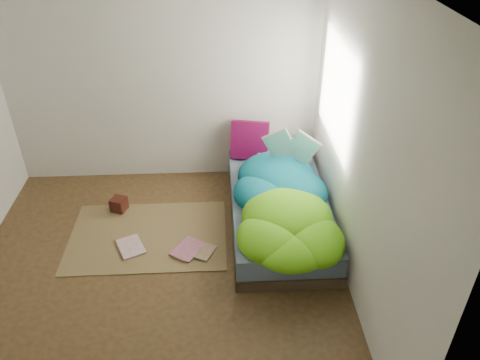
# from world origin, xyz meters

# --- Properties ---
(ground) EXTENTS (3.50, 3.50, 0.00)m
(ground) POSITION_xyz_m (0.00, 0.00, 0.00)
(ground) COLOR #462C1A
(ground) RESTS_ON ground
(room_walls) EXTENTS (3.54, 3.54, 2.62)m
(room_walls) POSITION_xyz_m (0.01, 0.01, 1.63)
(room_walls) COLOR silver
(room_walls) RESTS_ON ground
(bed) EXTENTS (1.00, 2.00, 0.34)m
(bed) POSITION_xyz_m (1.22, 0.72, 0.17)
(bed) COLOR #33281B
(bed) RESTS_ON ground
(duvet) EXTENTS (0.96, 1.84, 0.34)m
(duvet) POSITION_xyz_m (1.22, 0.50, 0.51)
(duvet) COLOR #086480
(duvet) RESTS_ON bed
(rug) EXTENTS (1.60, 1.10, 0.01)m
(rug) POSITION_xyz_m (-0.15, 0.55, 0.01)
(rug) COLOR brown
(rug) RESTS_ON ground
(pillow_floral) EXTENTS (0.68, 0.49, 0.14)m
(pillow_floral) POSITION_xyz_m (1.38, 1.51, 0.41)
(pillow_floral) COLOR beige
(pillow_floral) RESTS_ON bed
(pillow_magenta) EXTENTS (0.45, 0.21, 0.43)m
(pillow_magenta) POSITION_xyz_m (0.97, 1.54, 0.56)
(pillow_magenta) COLOR #51052E
(pillow_magenta) RESTS_ON bed
(open_book) EXTENTS (0.50, 0.25, 0.30)m
(open_book) POSITION_xyz_m (1.37, 1.06, 0.83)
(open_book) COLOR #2D8B3B
(open_book) RESTS_ON duvet
(wooden_box) EXTENTS (0.19, 0.19, 0.15)m
(wooden_box) POSITION_xyz_m (-0.51, 1.00, 0.09)
(wooden_box) COLOR black
(wooden_box) RESTS_ON rug
(floor_book_a) EXTENTS (0.34, 0.38, 0.02)m
(floor_book_a) POSITION_xyz_m (-0.40, 0.32, 0.02)
(floor_book_a) COLOR silver
(floor_book_a) RESTS_ON rug
(floor_book_b) EXTENTS (0.37, 0.40, 0.03)m
(floor_book_b) POSITION_xyz_m (0.17, 0.36, 0.03)
(floor_book_b) COLOR #C57285
(floor_book_b) RESTS_ON rug
(floor_book_c) EXTENTS (0.39, 0.35, 0.02)m
(floor_book_c) POSITION_xyz_m (0.31, 0.18, 0.02)
(floor_book_c) COLOR tan
(floor_book_c) RESTS_ON rug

